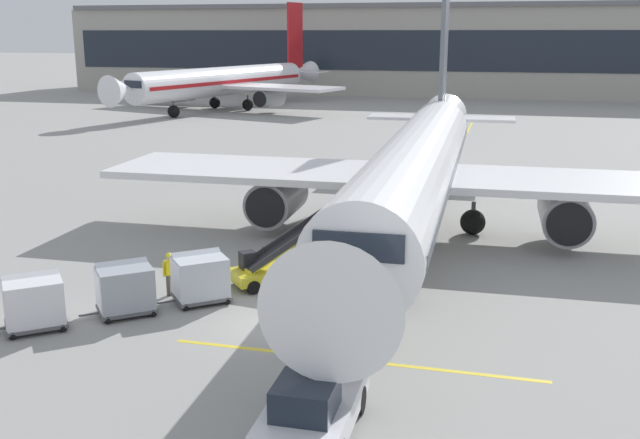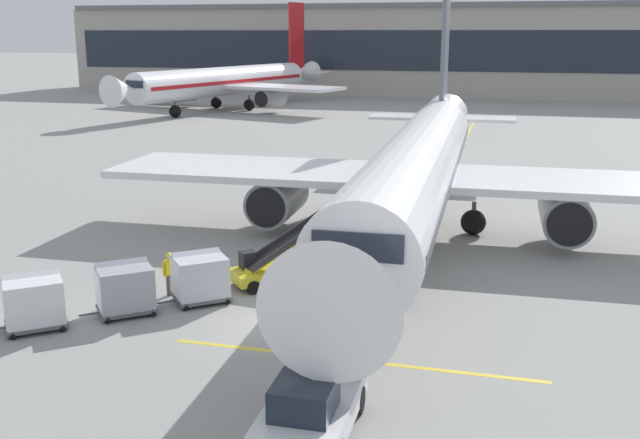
{
  "view_description": "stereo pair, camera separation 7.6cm",
  "coord_description": "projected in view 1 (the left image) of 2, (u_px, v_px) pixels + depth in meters",
  "views": [
    {
      "loc": [
        7.49,
        -22.94,
        10.03
      ],
      "look_at": [
        0.45,
        4.2,
        2.83
      ],
      "focal_mm": 41.1,
      "sensor_mm": 36.0,
      "label": 1
    },
    {
      "loc": [
        7.57,
        -22.92,
        10.03
      ],
      "look_at": [
        0.45,
        4.2,
        2.83
      ],
      "focal_mm": 41.1,
      "sensor_mm": 36.0,
      "label": 2
    }
  ],
  "objects": [
    {
      "name": "ground_crew_by_loader",
      "position": [
        212.0,
        269.0,
        28.7
      ],
      "size": [
        0.43,
        0.44,
        1.74
      ],
      "color": "black",
      "rests_on": "ground"
    },
    {
      "name": "apron_guidance_line_lead_in",
      "position": [
        416.0,
        239.0,
        36.5
      ],
      "size": [
        0.2,
        110.0,
        0.01
      ],
      "color": "yellow",
      "rests_on": "ground"
    },
    {
      "name": "safety_cone_engine_keepout",
      "position": [
        317.0,
        222.0,
        38.35
      ],
      "size": [
        0.68,
        0.68,
        0.77
      ],
      "color": "black",
      "rests_on": "ground"
    },
    {
      "name": "belt_loader",
      "position": [
        278.0,
        262.0,
        29.94
      ],
      "size": [
        4.66,
        4.46,
        3.23
      ],
      "color": "gold",
      "rests_on": "ground"
    },
    {
      "name": "apron_guidance_line_stop_bar",
      "position": [
        353.0,
        360.0,
        23.03
      ],
      "size": [
        12.0,
        0.2,
        0.01
      ],
      "color": "yellow",
      "rests_on": "ground"
    },
    {
      "name": "terminal_building",
      "position": [
        449.0,
        50.0,
        121.69
      ],
      "size": [
        128.36,
        20.21,
        14.41
      ],
      "color": "#A8A399",
      "rests_on": "ground"
    },
    {
      "name": "parked_airplane",
      "position": [
        417.0,
        167.0,
        36.36
      ],
      "size": [
        31.54,
        41.35,
        13.78
      ],
      "color": "white",
      "rests_on": "ground"
    },
    {
      "name": "pushback_tug",
      "position": [
        313.0,
        406.0,
        18.54
      ],
      "size": [
        2.17,
        4.43,
        1.83
      ],
      "color": "silver",
      "rests_on": "ground"
    },
    {
      "name": "baggage_cart_third",
      "position": [
        34.0,
        301.0,
        25.28
      ],
      "size": [
        2.62,
        2.51,
        1.91
      ],
      "color": "#515156",
      "rests_on": "ground"
    },
    {
      "name": "baggage_cart_second",
      "position": [
        125.0,
        288.0,
        26.62
      ],
      "size": [
        2.62,
        2.51,
        1.91
      ],
      "color": "#515156",
      "rests_on": "ground"
    },
    {
      "name": "distant_airplane",
      "position": [
        226.0,
        82.0,
        96.03
      ],
      "size": [
        32.69,
        41.15,
        14.23
      ],
      "color": "white",
      "rests_on": "ground"
    },
    {
      "name": "ground_crew_by_carts",
      "position": [
        170.0,
        271.0,
        28.49
      ],
      "size": [
        0.43,
        0.46,
        1.74
      ],
      "color": "#514C42",
      "rests_on": "ground"
    },
    {
      "name": "baggage_cart_lead",
      "position": [
        200.0,
        277.0,
        27.83
      ],
      "size": [
        2.62,
        2.51,
        1.91
      ],
      "color": "#515156",
      "rests_on": "ground"
    },
    {
      "name": "safety_cone_wingtip",
      "position": [
        292.0,
        235.0,
        35.9
      ],
      "size": [
        0.67,
        0.67,
        0.76
      ],
      "color": "black",
      "rests_on": "ground"
    },
    {
      "name": "ground_plane",
      "position": [
        278.0,
        325.0,
        25.82
      ],
      "size": [
        600.0,
        600.0,
        0.0
      ],
      "primitive_type": "plane",
      "color": "gray"
    }
  ]
}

